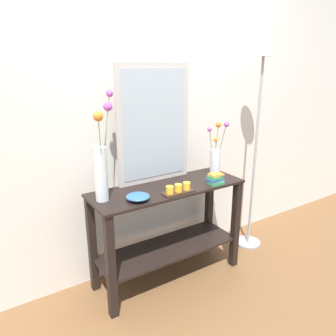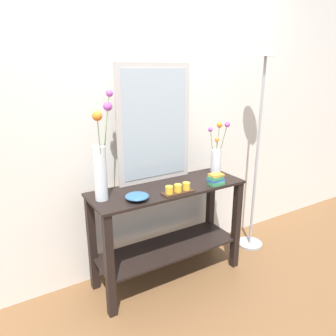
{
  "view_description": "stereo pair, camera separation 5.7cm",
  "coord_description": "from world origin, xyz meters",
  "px_view_note": "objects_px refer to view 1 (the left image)",
  "views": [
    {
      "loc": [
        -1.26,
        -1.96,
        1.68
      ],
      "look_at": [
        0.0,
        0.0,
        0.95
      ],
      "focal_mm": 34.67,
      "sensor_mm": 36.0,
      "label": 1
    },
    {
      "loc": [
        -1.22,
        -1.99,
        1.68
      ],
      "look_at": [
        0.0,
        0.0,
        0.95
      ],
      "focal_mm": 34.67,
      "sensor_mm": 36.0,
      "label": 2
    }
  ],
  "objects_px": {
    "tall_vase_left": "(102,163)",
    "floor_lamp": "(258,117)",
    "console_table": "(168,222)",
    "vase_right": "(216,158)",
    "book_stack": "(215,179)",
    "mirror_leaning": "(154,124)",
    "candle_tray": "(178,189)",
    "decorative_bowl": "(138,197)"
  },
  "relations": [
    {
      "from": "console_table",
      "to": "candle_tray",
      "type": "xyz_separation_m",
      "value": [
        -0.01,
        -0.15,
        0.33
      ]
    },
    {
      "from": "mirror_leaning",
      "to": "tall_vase_left",
      "type": "relative_size",
      "value": 1.24
    },
    {
      "from": "console_table",
      "to": "candle_tray",
      "type": "bearing_deg",
      "value": -92.72
    },
    {
      "from": "decorative_bowl",
      "to": "vase_right",
      "type": "bearing_deg",
      "value": 6.91
    },
    {
      "from": "tall_vase_left",
      "to": "decorative_bowl",
      "type": "height_order",
      "value": "tall_vase_left"
    },
    {
      "from": "tall_vase_left",
      "to": "candle_tray",
      "type": "relative_size",
      "value": 3.0
    },
    {
      "from": "book_stack",
      "to": "vase_right",
      "type": "bearing_deg",
      "value": 50.54
    },
    {
      "from": "tall_vase_left",
      "to": "decorative_bowl",
      "type": "bearing_deg",
      "value": -36.27
    },
    {
      "from": "tall_vase_left",
      "to": "book_stack",
      "type": "height_order",
      "value": "tall_vase_left"
    },
    {
      "from": "candle_tray",
      "to": "decorative_bowl",
      "type": "bearing_deg",
      "value": 172.7
    },
    {
      "from": "console_table",
      "to": "candle_tray",
      "type": "relative_size",
      "value": 4.98
    },
    {
      "from": "decorative_bowl",
      "to": "floor_lamp",
      "type": "bearing_deg",
      "value": 5.24
    },
    {
      "from": "floor_lamp",
      "to": "mirror_leaning",
      "type": "bearing_deg",
      "value": 169.64
    },
    {
      "from": "mirror_leaning",
      "to": "floor_lamp",
      "type": "xyz_separation_m",
      "value": [
        0.96,
        -0.18,
        0.0
      ]
    },
    {
      "from": "console_table",
      "to": "vase_right",
      "type": "xyz_separation_m",
      "value": [
        0.46,
        -0.02,
        0.46
      ]
    },
    {
      "from": "tall_vase_left",
      "to": "floor_lamp",
      "type": "xyz_separation_m",
      "value": [
        1.46,
        -0.03,
        0.19
      ]
    },
    {
      "from": "tall_vase_left",
      "to": "book_stack",
      "type": "distance_m",
      "value": 0.9
    },
    {
      "from": "book_stack",
      "to": "floor_lamp",
      "type": "xyz_separation_m",
      "value": [
        0.6,
        0.16,
        0.42
      ]
    },
    {
      "from": "candle_tray",
      "to": "book_stack",
      "type": "bearing_deg",
      "value": 0.11
    },
    {
      "from": "candle_tray",
      "to": "mirror_leaning",
      "type": "bearing_deg",
      "value": 90.48
    },
    {
      "from": "book_stack",
      "to": "mirror_leaning",
      "type": "bearing_deg",
      "value": 137.12
    },
    {
      "from": "tall_vase_left",
      "to": "candle_tray",
      "type": "bearing_deg",
      "value": -19.82
    },
    {
      "from": "tall_vase_left",
      "to": "floor_lamp",
      "type": "height_order",
      "value": "floor_lamp"
    },
    {
      "from": "console_table",
      "to": "vase_right",
      "type": "height_order",
      "value": "vase_right"
    },
    {
      "from": "mirror_leaning",
      "to": "candle_tray",
      "type": "distance_m",
      "value": 0.54
    },
    {
      "from": "console_table",
      "to": "decorative_bowl",
      "type": "bearing_deg",
      "value": -160.96
    },
    {
      "from": "mirror_leaning",
      "to": "candle_tray",
      "type": "relative_size",
      "value": 3.73
    },
    {
      "from": "mirror_leaning",
      "to": "book_stack",
      "type": "xyz_separation_m",
      "value": [
        0.36,
        -0.33,
        -0.41
      ]
    },
    {
      "from": "tall_vase_left",
      "to": "vase_right",
      "type": "xyz_separation_m",
      "value": [
        0.97,
        -0.05,
        -0.1
      ]
    },
    {
      "from": "console_table",
      "to": "tall_vase_left",
      "type": "xyz_separation_m",
      "value": [
        -0.51,
        0.03,
        0.56
      ]
    },
    {
      "from": "console_table",
      "to": "book_stack",
      "type": "xyz_separation_m",
      "value": [
        0.35,
        -0.15,
        0.34
      ]
    },
    {
      "from": "console_table",
      "to": "mirror_leaning",
      "type": "height_order",
      "value": "mirror_leaning"
    },
    {
      "from": "console_table",
      "to": "mirror_leaning",
      "type": "relative_size",
      "value": 1.34
    },
    {
      "from": "tall_vase_left",
      "to": "vase_right",
      "type": "bearing_deg",
      "value": -2.84
    },
    {
      "from": "floor_lamp",
      "to": "console_table",
      "type": "bearing_deg",
      "value": -179.58
    },
    {
      "from": "tall_vase_left",
      "to": "candle_tray",
      "type": "distance_m",
      "value": 0.58
    },
    {
      "from": "candle_tray",
      "to": "console_table",
      "type": "bearing_deg",
      "value": 87.28
    },
    {
      "from": "floor_lamp",
      "to": "tall_vase_left",
      "type": "bearing_deg",
      "value": 179.01
    },
    {
      "from": "decorative_bowl",
      "to": "book_stack",
      "type": "xyz_separation_m",
      "value": [
        0.66,
        -0.04,
        0.01
      ]
    },
    {
      "from": "mirror_leaning",
      "to": "book_stack",
      "type": "relative_size",
      "value": 7.21
    },
    {
      "from": "tall_vase_left",
      "to": "floor_lamp",
      "type": "distance_m",
      "value": 1.47
    },
    {
      "from": "tall_vase_left",
      "to": "vase_right",
      "type": "distance_m",
      "value": 0.97
    }
  ]
}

